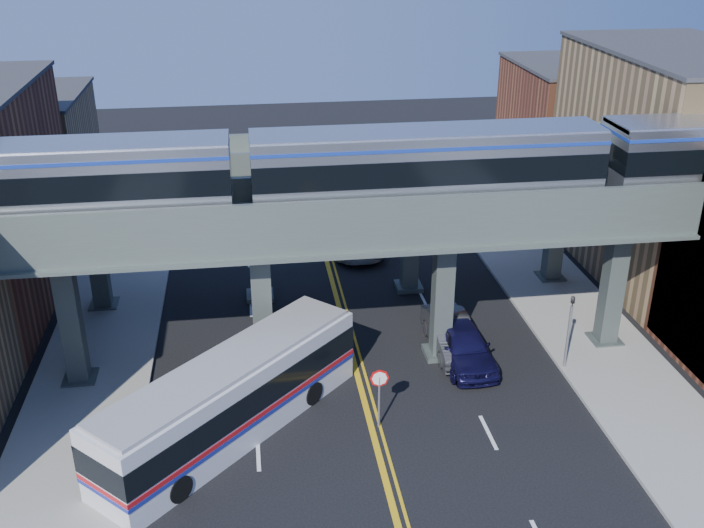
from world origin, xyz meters
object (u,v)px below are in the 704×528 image
(car_lane_a, at_px, (463,344))
(car_lane_b, at_px, (451,334))
(stop_sign, at_px, (379,389))
(car_lane_d, at_px, (386,212))
(car_lane_c, at_px, (354,235))
(transit_bus, at_px, (231,398))
(traffic_signal, at_px, (570,324))
(transit_train, at_px, (427,164))

(car_lane_a, bearing_deg, car_lane_b, 102.43)
(stop_sign, relative_size, car_lane_d, 0.41)
(car_lane_a, xyz_separation_m, car_lane_c, (-3.03, 13.54, -0.02))
(transit_bus, distance_m, car_lane_a, 11.04)
(traffic_signal, bearing_deg, transit_bus, -169.85)
(stop_sign, distance_m, car_lane_c, 17.94)
(transit_train, distance_m, traffic_signal, 9.44)
(car_lane_a, distance_m, car_lane_d, 16.88)
(car_lane_a, xyz_separation_m, car_lane_d, (-0.47, 16.87, 0.03))
(car_lane_b, bearing_deg, car_lane_d, 90.21)
(transit_train, bearing_deg, traffic_signal, -18.01)
(stop_sign, bearing_deg, car_lane_b, 51.27)
(stop_sign, bearing_deg, car_lane_d, 79.04)
(traffic_signal, height_order, car_lane_b, traffic_signal)
(traffic_signal, xyz_separation_m, car_lane_c, (-7.35, 14.85, -1.43))
(transit_train, xyz_separation_m, car_lane_b, (1.54, 0.35, -8.34))
(car_lane_a, bearing_deg, traffic_signal, -19.59)
(traffic_signal, bearing_deg, car_lane_b, 152.97)
(traffic_signal, xyz_separation_m, car_lane_b, (-4.61, 2.35, -1.47))
(traffic_signal, bearing_deg, car_lane_c, 116.34)
(stop_sign, height_order, car_lane_a, stop_sign)
(car_lane_b, bearing_deg, stop_sign, -129.20)
(transit_train, distance_m, transit_bus, 12.25)
(transit_train, distance_m, car_lane_a, 8.51)
(transit_bus, bearing_deg, car_lane_a, -24.56)
(transit_bus, bearing_deg, traffic_signal, -35.31)
(stop_sign, relative_size, traffic_signal, 0.64)
(car_lane_b, height_order, car_lane_c, car_lane_c)
(transit_bus, distance_m, car_lane_c, 18.93)
(traffic_signal, distance_m, transit_bus, 14.86)
(traffic_signal, xyz_separation_m, car_lane_a, (-4.33, 1.31, -1.41))
(stop_sign, xyz_separation_m, traffic_signal, (8.90, 3.00, 0.54))
(traffic_signal, bearing_deg, car_lane_a, 163.14)
(car_lane_b, bearing_deg, car_lane_a, -75.32)
(car_lane_b, bearing_deg, traffic_signal, -27.51)
(stop_sign, xyz_separation_m, car_lane_b, (4.29, 5.35, -0.93))
(stop_sign, bearing_deg, transit_train, 61.20)
(car_lane_a, bearing_deg, stop_sign, -139.41)
(stop_sign, xyz_separation_m, car_lane_d, (4.10, 21.18, -0.84))
(transit_train, relative_size, stop_sign, 17.04)
(transit_train, distance_m, car_lane_c, 15.35)
(car_lane_b, relative_size, car_lane_d, 0.79)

